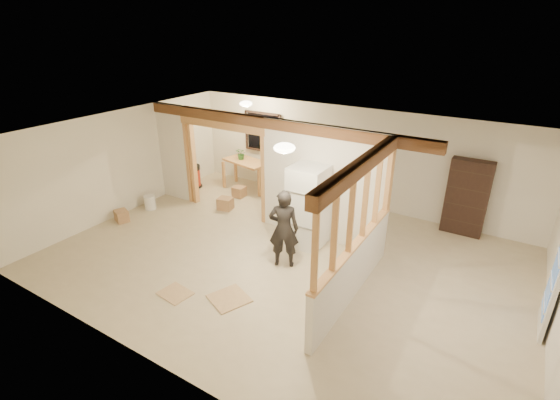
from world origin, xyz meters
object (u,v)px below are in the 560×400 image
Objects in this scene: woman at (284,229)px; shop_vac at (192,176)px; bookshelf at (467,198)px; refrigerator at (308,207)px; work_table at (247,175)px.

shop_vac is at bearing -50.42° from woman.
bookshelf is at bearing -154.62° from woman.
refrigerator is 0.96m from woman.
bookshelf reaches higher than shop_vac.
bookshelf reaches higher than work_table.
woman is 4.80m from shop_vac.
woman is 4.07m from work_table.
refrigerator is at bearing -140.38° from bookshelf.
bookshelf is (5.62, 0.38, 0.44)m from work_table.
woman is (-0.01, -0.96, -0.09)m from refrigerator.
woman is at bearing -130.32° from bookshelf.
work_table is (-2.91, 2.83, -0.37)m from woman.
woman reaches higher than work_table.
work_table is (-2.91, 1.87, -0.45)m from refrigerator.
refrigerator is at bearing -20.69° from work_table.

